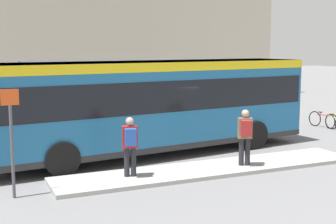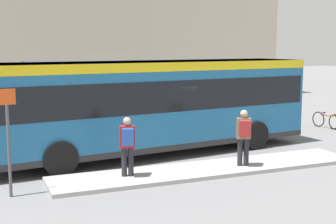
{
  "view_description": "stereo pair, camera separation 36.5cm",
  "coord_description": "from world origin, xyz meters",
  "px_view_note": "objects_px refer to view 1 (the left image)",
  "views": [
    {
      "loc": [
        -6.14,
        -15.33,
        3.85
      ],
      "look_at": [
        0.6,
        0.0,
        1.5
      ],
      "focal_mm": 50.0,
      "sensor_mm": 36.0,
      "label": 1
    },
    {
      "loc": [
        -5.8,
        -15.47,
        3.85
      ],
      "look_at": [
        0.6,
        0.0,
        1.5
      ],
      "focal_mm": 50.0,
      "sensor_mm": 36.0,
      "label": 2
    }
  ],
  "objects_px": {
    "bicycle_red": "(323,120)",
    "potted_planter_near_shelter": "(49,128)",
    "city_bus": "(153,101)",
    "platform_sign": "(12,138)",
    "pedestrian_companion": "(245,134)",
    "pedestrian_waiting": "(130,143)"
  },
  "relations": [
    {
      "from": "bicycle_red",
      "to": "potted_planter_near_shelter",
      "type": "relative_size",
      "value": 1.22
    },
    {
      "from": "city_bus",
      "to": "bicycle_red",
      "type": "relative_size",
      "value": 7.14
    },
    {
      "from": "platform_sign",
      "to": "city_bus",
      "type": "bearing_deg",
      "value": 31.69
    },
    {
      "from": "potted_planter_near_shelter",
      "to": "city_bus",
      "type": "bearing_deg",
      "value": -40.91
    },
    {
      "from": "pedestrian_companion",
      "to": "platform_sign",
      "type": "distance_m",
      "value": 6.98
    },
    {
      "from": "pedestrian_waiting",
      "to": "pedestrian_companion",
      "type": "xyz_separation_m",
      "value": [
        3.72,
        -0.25,
        0.03
      ]
    },
    {
      "from": "city_bus",
      "to": "potted_planter_near_shelter",
      "type": "bearing_deg",
      "value": 132.04
    },
    {
      "from": "pedestrian_waiting",
      "to": "pedestrian_companion",
      "type": "bearing_deg",
      "value": -80.66
    },
    {
      "from": "pedestrian_waiting",
      "to": "platform_sign",
      "type": "xyz_separation_m",
      "value": [
        -3.24,
        -0.27,
        0.45
      ]
    },
    {
      "from": "pedestrian_companion",
      "to": "bicycle_red",
      "type": "relative_size",
      "value": 1.03
    },
    {
      "from": "city_bus",
      "to": "bicycle_red",
      "type": "bearing_deg",
      "value": 4.2
    },
    {
      "from": "pedestrian_waiting",
      "to": "potted_planter_near_shelter",
      "type": "height_order",
      "value": "pedestrian_waiting"
    },
    {
      "from": "bicycle_red",
      "to": "pedestrian_companion",
      "type": "bearing_deg",
      "value": -65.0
    },
    {
      "from": "city_bus",
      "to": "pedestrian_companion",
      "type": "distance_m",
      "value": 3.73
    },
    {
      "from": "pedestrian_waiting",
      "to": "platform_sign",
      "type": "height_order",
      "value": "platform_sign"
    },
    {
      "from": "potted_planter_near_shelter",
      "to": "platform_sign",
      "type": "xyz_separation_m",
      "value": [
        -1.91,
        -5.92,
        0.82
      ]
    },
    {
      "from": "city_bus",
      "to": "platform_sign",
      "type": "bearing_deg",
      "value": -155.37
    },
    {
      "from": "city_bus",
      "to": "potted_planter_near_shelter",
      "type": "distance_m",
      "value": 4.39
    },
    {
      "from": "pedestrian_companion",
      "to": "pedestrian_waiting",
      "type": "bearing_deg",
      "value": 108.88
    },
    {
      "from": "pedestrian_waiting",
      "to": "potted_planter_near_shelter",
      "type": "xyz_separation_m",
      "value": [
        -1.34,
        5.65,
        -0.37
      ]
    },
    {
      "from": "potted_planter_near_shelter",
      "to": "pedestrian_waiting",
      "type": "bearing_deg",
      "value": -76.69
    },
    {
      "from": "pedestrian_companion",
      "to": "platform_sign",
      "type": "relative_size",
      "value": 0.63
    }
  ]
}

